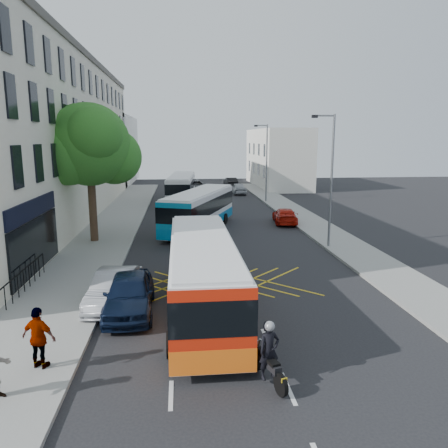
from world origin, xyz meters
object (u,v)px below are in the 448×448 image
object	(u,v)px
bus_far	(181,188)
distant_car_silver	(238,188)
pedestrian_far	(39,338)
lamp_near	(330,174)
parked_car_silver	(114,288)
distant_car_dark	(231,182)
street_tree	(89,146)
distant_car_grey	(196,186)
red_hatchback	(285,216)
lamp_far	(266,159)
bus_mid	(199,210)
parked_car_blue	(129,294)
bus_near	(203,275)
motorbike	(269,354)

from	to	relation	value
bus_far	distant_car_silver	distance (m)	9.48
distant_car_silver	pedestrian_far	bearing A→B (deg)	70.93
lamp_near	parked_car_silver	bearing A→B (deg)	-144.89
bus_far	parked_car_silver	bearing A→B (deg)	-91.12
bus_far	distant_car_dark	distance (m)	16.07
street_tree	distant_car_silver	distance (m)	27.96
distant_car_grey	red_hatchback	bearing A→B (deg)	-79.60
red_hatchback	lamp_far	bearing A→B (deg)	-86.57
distant_car_grey	distant_car_silver	size ratio (longest dim) A/B	1.29
distant_car_silver	parked_car_silver	bearing A→B (deg)	70.90
lamp_near	bus_mid	world-z (taller)	lamp_near
parked_car_blue	red_hatchback	bearing A→B (deg)	57.44
street_tree	bus_far	xyz separation A→B (m)	(5.83, 17.83, -4.75)
distant_car_grey	distant_car_silver	world-z (taller)	distant_car_grey
street_tree	bus_far	size ratio (longest dim) A/B	0.83
lamp_near	pedestrian_far	world-z (taller)	lamp_near
street_tree	distant_car_grey	distance (m)	28.41
bus_near	pedestrian_far	distance (m)	6.37
red_hatchback	lamp_near	bearing A→B (deg)	101.65
parked_car_blue	parked_car_silver	distance (m)	1.12
bus_near	red_hatchback	size ratio (longest dim) A/B	2.49
lamp_far	pedestrian_far	xyz separation A→B (m)	(-13.20, -33.42, -3.54)
bus_near	bus_far	world-z (taller)	bus_near
distant_car_silver	pedestrian_far	distance (m)	42.15
street_tree	parked_car_silver	xyz separation A→B (m)	(2.91, -11.26, -5.58)
motorbike	distant_car_silver	distance (m)	42.10
red_hatchback	distant_car_dark	xyz separation A→B (m)	(-1.22, 27.05, 0.05)
parked_car_silver	street_tree	bearing A→B (deg)	110.58
parked_car_silver	distant_car_dark	bearing A→B (deg)	83.31
motorbike	distant_car_dark	bearing A→B (deg)	67.61
street_tree	motorbike	bearing A→B (deg)	-65.50
bus_mid	lamp_near	bearing A→B (deg)	-18.16
lamp_near	motorbike	xyz separation A→B (m)	(-6.69, -14.63, -3.75)
red_hatchback	pedestrian_far	distance (m)	24.97
lamp_near	distant_car_silver	world-z (taller)	lamp_near
bus_far	pedestrian_far	distance (m)	34.49
lamp_near	pedestrian_far	xyz separation A→B (m)	(-13.20, -13.42, -3.54)
lamp_far	distant_car_grey	size ratio (longest dim) A/B	1.53
bus_far	distant_car_grey	xyz separation A→B (m)	(1.85, 8.95, -0.81)
lamp_far	bus_far	distance (m)	9.43
lamp_near	distant_car_grey	size ratio (longest dim) A/B	1.53
parked_car_silver	parked_car_blue	bearing A→B (deg)	-45.02
lamp_near	bus_near	xyz separation A→B (m)	(-8.24, -9.44, -3.06)
bus_near	bus_mid	world-z (taller)	bus_near
motorbike	red_hatchback	distance (m)	23.61
lamp_near	parked_car_blue	world-z (taller)	lamp_near
pedestrian_far	distant_car_silver	bearing A→B (deg)	-84.62
motorbike	pedestrian_far	xyz separation A→B (m)	(-6.51, 1.21, 0.21)
red_hatchback	distant_car_dark	world-z (taller)	distant_car_dark
street_tree	motorbike	size ratio (longest dim) A/B	4.37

